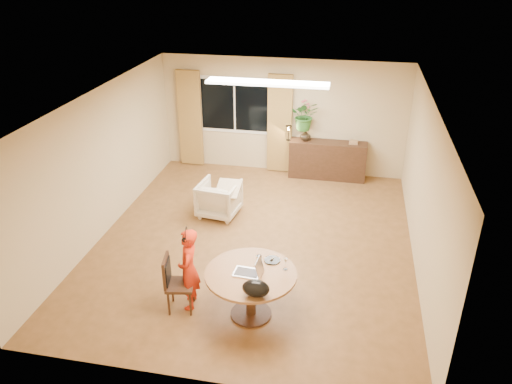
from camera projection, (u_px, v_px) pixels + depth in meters
floor at (254, 241)px, 8.93m from camera, size 6.50×6.50×0.00m
ceiling at (254, 99)px, 7.78m from camera, size 6.50×6.50×0.00m
wall_back at (283, 116)px, 11.21m from camera, size 5.50×0.00×5.50m
wall_left at (102, 163)px, 8.83m from camera, size 0.00×6.50×6.50m
wall_right at (425, 189)px, 7.88m from camera, size 0.00×6.50×6.50m
window at (235, 105)px, 11.30m from camera, size 1.70×0.03×1.30m
curtain_left at (190, 119)px, 11.57m from camera, size 0.55×0.08×2.25m
curtain_right at (280, 124)px, 11.20m from camera, size 0.55×0.08×2.25m
ceiling_panel at (267, 83)px, 8.85m from camera, size 2.20×0.35×0.05m
dining_table at (251, 282)px, 6.91m from camera, size 1.28×1.28×0.73m
dining_chair at (180, 283)px, 7.10m from camera, size 0.48×0.45×0.87m
child at (189, 269)px, 7.09m from camera, size 0.51×0.39×1.26m
laptop at (247, 265)px, 6.77m from camera, size 0.40×0.28×0.26m
tumbler at (259, 259)px, 7.04m from camera, size 0.08×0.08×0.11m
wine_glass at (286, 264)px, 6.87m from camera, size 0.07×0.07×0.18m
pot_lid at (272, 260)px, 7.09m from camera, size 0.27×0.27×0.04m
handbag at (256, 288)px, 6.34m from camera, size 0.40×0.29×0.24m
armchair at (219, 199)px, 9.68m from camera, size 0.83×0.84×0.69m
throw at (228, 185)px, 9.40m from camera, size 0.45×0.55×0.03m
sideboard at (327, 160)px, 11.20m from camera, size 1.70×0.42×0.85m
vase at (305, 135)px, 11.05m from camera, size 0.30×0.30×0.25m
bouquet at (305, 115)px, 10.85m from camera, size 0.66×0.59×0.66m
book_stack at (353, 142)px, 10.90m from camera, size 0.22×0.19×0.08m
desk_lamp at (289, 133)px, 11.04m from camera, size 0.18×0.18×0.35m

